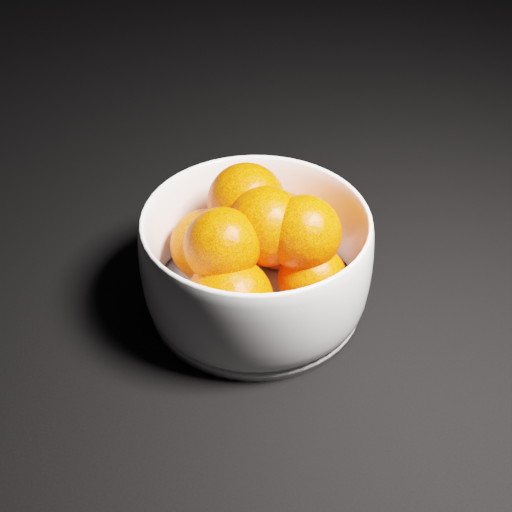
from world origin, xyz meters
name	(u,v)px	position (x,y,z in m)	size (l,w,h in m)	color
bowl	(256,260)	(-0.25, 0.22, 0.05)	(0.20, 0.20, 0.10)	white
orange_pile	(256,244)	(-0.25, 0.22, 0.06)	(0.14, 0.15, 0.11)	#FF4703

